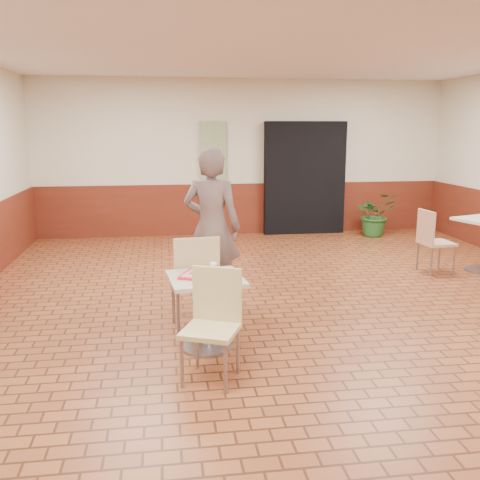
{
  "coord_description": "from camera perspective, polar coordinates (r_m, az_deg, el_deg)",
  "views": [
    {
      "loc": [
        -1.57,
        -5.39,
        2.09
      ],
      "look_at": [
        -0.8,
        -0.05,
        0.95
      ],
      "focal_mm": 40.0,
      "sensor_mm": 36.0,
      "label": 1
    }
  ],
  "objects": [
    {
      "name": "chair_main_front",
      "position": [
        4.53,
        -2.88,
        -8.34
      ],
      "size": [
        0.57,
        0.57,
        0.94
      ],
      "rotation": [
        0.0,
        0.0,
        -0.41
      ],
      "color": "#D4C17F",
      "rests_on": "ground"
    },
    {
      "name": "long_john_donut",
      "position": [
        4.96,
        -3.33,
        -3.63
      ],
      "size": [
        0.14,
        0.08,
        0.04
      ],
      "rotation": [
        0.0,
        0.0,
        -0.19
      ],
      "color": "#CA653B",
      "rests_on": "serving_tray"
    },
    {
      "name": "customer",
      "position": [
        6.27,
        -3.01,
        1.34
      ],
      "size": [
        0.8,
        0.66,
        1.87
      ],
      "primitive_type": "imported",
      "rotation": [
        0.0,
        0.0,
        2.79
      ],
      "color": "#65534F",
      "rests_on": "ground"
    },
    {
      "name": "serving_tray",
      "position": [
        5.04,
        -3.7,
        -3.78
      ],
      "size": [
        0.43,
        0.34,
        0.03
      ],
      "rotation": [
        0.0,
        0.0,
        -0.42
      ],
      "color": "red",
      "rests_on": "main_table"
    },
    {
      "name": "room_shell",
      "position": [
        5.64,
        8.01,
        5.83
      ],
      "size": [
        8.01,
        10.01,
        3.01
      ],
      "color": "brown",
      "rests_on": "ground"
    },
    {
      "name": "main_table",
      "position": [
        5.11,
        -3.67,
        -6.44
      ],
      "size": [
        0.68,
        0.68,
        0.71
      ],
      "rotation": [
        0.0,
        0.0,
        0.12
      ],
      "color": "#B7B293",
      "rests_on": "ground"
    },
    {
      "name": "chair_main_back",
      "position": [
        5.57,
        -4.79,
        -4.0
      ],
      "size": [
        0.51,
        0.51,
        1.01
      ],
      "rotation": [
        0.0,
        0.0,
        3.24
      ],
      "color": "tan",
      "rests_on": "ground"
    },
    {
      "name": "promo_poster",
      "position": [
        10.38,
        -2.89,
        9.25
      ],
      "size": [
        0.5,
        0.03,
        1.2
      ],
      "primitive_type": "cube",
      "color": "gray",
      "rests_on": "wainscot_band"
    },
    {
      "name": "potted_plant",
      "position": [
        10.73,
        14.2,
        2.68
      ],
      "size": [
        0.9,
        0.83,
        0.85
      ],
      "primitive_type": "imported",
      "rotation": [
        0.0,
        0.0,
        0.23
      ],
      "color": "#245923",
      "rests_on": "ground"
    },
    {
      "name": "paper_cup",
      "position": [
        5.11,
        -2.85,
        -2.87
      ],
      "size": [
        0.07,
        0.07,
        0.08
      ],
      "rotation": [
        0.0,
        0.0,
        -0.35
      ],
      "color": "white",
      "rests_on": "serving_tray"
    },
    {
      "name": "ring_donut",
      "position": [
        5.06,
        -4.76,
        -3.36
      ],
      "size": [
        0.12,
        0.12,
        0.03
      ],
      "primitive_type": "torus",
      "rotation": [
        0.0,
        0.0,
        0.17
      ],
      "color": "gold",
      "rests_on": "serving_tray"
    },
    {
      "name": "corridor_doorway",
      "position": [
        10.68,
        6.89,
        6.56
      ],
      "size": [
        1.6,
        0.22,
        2.2
      ],
      "primitive_type": "cube",
      "color": "black",
      "rests_on": "ground"
    },
    {
      "name": "chair_second_left",
      "position": [
        8.23,
        19.81,
        0.21
      ],
      "size": [
        0.46,
        0.46,
        0.92
      ],
      "rotation": [
        0.0,
        0.0,
        1.65
      ],
      "color": "tan",
      "rests_on": "ground"
    },
    {
      "name": "wainscot_band",
      "position": [
        5.83,
        7.72,
        -3.99
      ],
      "size": [
        8.0,
        10.0,
        1.0
      ],
      "color": "#5B1F11",
      "rests_on": "ground"
    }
  ]
}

